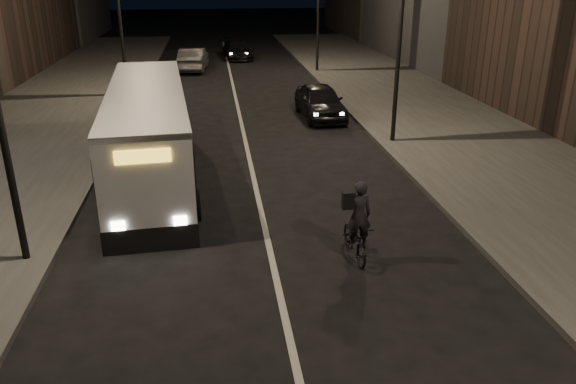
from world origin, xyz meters
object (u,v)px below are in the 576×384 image
object	(u,v)px
car_near	(320,101)
car_far	(237,50)
city_bus	(149,130)
car_mid	(193,59)
cyclist_on_bicycle	(356,232)

from	to	relation	value
car_near	car_far	distance (m)	18.53
city_bus	car_near	distance (m)	9.75
car_near	car_mid	world-z (taller)	car_near
car_mid	car_far	size ratio (longest dim) A/B	0.99
cyclist_on_bicycle	car_mid	bearing A→B (deg)	96.91
city_bus	car_near	world-z (taller)	city_bus
city_bus	car_far	distance (m)	25.55
city_bus	car_near	xyz separation A→B (m)	(6.83, 6.90, -0.82)
car_far	cyclist_on_bicycle	bearing A→B (deg)	-93.80
cyclist_on_bicycle	car_far	distance (m)	31.48
cyclist_on_bicycle	car_far	size ratio (longest dim) A/B	0.43
cyclist_on_bicycle	car_near	world-z (taller)	cyclist_on_bicycle
car_mid	car_far	bearing A→B (deg)	-117.32
car_near	city_bus	bearing A→B (deg)	-137.37
car_near	car_mid	xyz separation A→B (m)	(-5.94, 13.42, -0.00)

